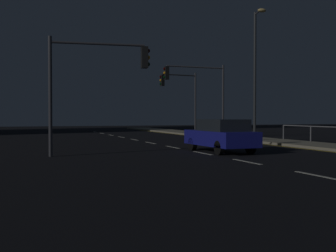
% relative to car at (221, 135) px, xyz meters
% --- Properties ---
extents(ground_plane, '(112.00, 112.00, 0.00)m').
position_rel_car_xyz_m(ground_plane, '(-1.05, 0.26, -0.82)').
color(ground_plane, black).
rests_on(ground_plane, ground).
extents(sidewalk_right, '(2.95, 77.00, 0.14)m').
position_rel_car_xyz_m(sidewalk_right, '(6.78, 0.26, -0.75)').
color(sidewalk_right, gray).
rests_on(sidewalk_right, ground).
extents(lane_markings_center, '(0.14, 50.00, 0.01)m').
position_rel_car_xyz_m(lane_markings_center, '(-1.05, 3.76, -0.82)').
color(lane_markings_center, silver).
rests_on(lane_markings_center, ground).
extents(lane_edge_line, '(0.14, 53.00, 0.01)m').
position_rel_car_xyz_m(lane_edge_line, '(5.05, 5.26, -0.82)').
color(lane_edge_line, gold).
rests_on(lane_edge_line, ground).
extents(car, '(1.96, 4.45, 1.57)m').
position_rel_car_xyz_m(car, '(0.00, 0.00, 0.00)').
color(car, navy).
rests_on(car, ground).
extents(traffic_light_mid_right, '(4.98, 0.42, 5.47)m').
position_rel_car_xyz_m(traffic_light_mid_right, '(3.66, 11.05, 3.23)').
color(traffic_light_mid_right, '#38383D').
rests_on(traffic_light_mid_right, sidewalk_right).
extents(traffic_light_overhead_east, '(4.37, 0.69, 5.11)m').
position_rel_car_xyz_m(traffic_light_overhead_east, '(-5.90, 0.22, 2.81)').
color(traffic_light_overhead_east, '#38383D').
rests_on(traffic_light_overhead_east, ground).
extents(traffic_light_near_right, '(3.59, 0.69, 5.40)m').
position_rel_car_xyz_m(traffic_light_near_right, '(4.42, 16.54, 3.11)').
color(traffic_light_near_right, '#38383D').
rests_on(traffic_light_near_right, sidewalk_right).
extents(street_lamp_mid_block, '(0.77, 1.72, 8.36)m').
position_rel_car_xyz_m(street_lamp_mid_block, '(5.54, 5.97, 4.25)').
color(street_lamp_mid_block, '#2D3033').
rests_on(street_lamp_mid_block, sidewalk_right).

